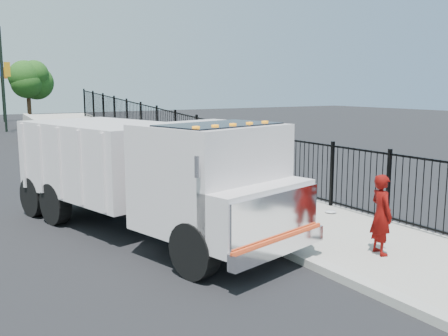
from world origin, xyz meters
TOP-DOWN VIEW (x-y plane):
  - ground at (0.00, 0.00)m, footprint 120.00×120.00m
  - sidewalk at (1.93, -2.00)m, footprint 3.55×12.00m
  - curb at (0.00, -2.00)m, footprint 0.30×12.00m
  - ramp at (2.12, 16.00)m, footprint 3.95×24.06m
  - iron_fence at (3.55, 12.00)m, footprint 0.10×28.00m
  - truck at (-1.85, 2.47)m, footprint 4.49×8.55m
  - worker at (1.45, -1.61)m, footprint 0.55×0.69m
  - debris at (2.94, 1.36)m, footprint 0.31×0.31m
  - tree_1 at (2.24, 38.35)m, footprint 2.76×2.76m

SIDE VIEW (x-z plane):
  - ground at x=0.00m, z-range 0.00..0.00m
  - ramp at x=2.12m, z-range -1.60..1.60m
  - sidewalk at x=1.93m, z-range 0.00..0.12m
  - curb at x=0.00m, z-range 0.00..0.16m
  - debris at x=2.94m, z-range 0.12..0.20m
  - iron_fence at x=3.55m, z-range 0.00..1.80m
  - worker at x=1.45m, z-range 0.12..1.77m
  - truck at x=-1.85m, z-range 0.17..2.97m
  - tree_1 at x=2.24m, z-range 1.26..6.64m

